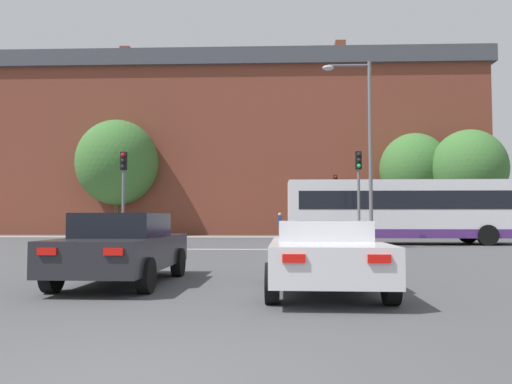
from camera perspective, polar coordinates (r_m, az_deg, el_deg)
stop_line_strip at (r=21.24m, az=-1.05°, el=-6.56°), size 7.77×0.30×0.01m
far_pavement at (r=34.91m, az=0.20°, el=-5.15°), size 68.63×2.50×0.01m
brick_civic_building at (r=47.12m, az=-2.61°, el=4.48°), size 42.19×16.29×17.05m
car_saloon_left at (r=10.57m, az=-14.96°, el=-6.12°), size 2.00×4.31×1.43m
car_roadster_right at (r=9.19m, az=7.83°, el=-7.14°), size 2.11×4.32×1.28m
bus_crossing_lead at (r=26.36m, az=16.57°, el=-2.01°), size 11.74×2.70×3.20m
traffic_light_near_left at (r=22.52m, az=-14.93°, el=0.96°), size 0.26×0.31×4.22m
traffic_light_far_right at (r=34.44m, az=9.08°, el=-0.39°), size 0.26×0.31×4.26m
traffic_light_near_right at (r=22.56m, az=11.66°, el=1.02°), size 0.26×0.31×4.29m
street_lamp_junction at (r=22.41m, az=12.09°, el=6.33°), size 2.15×0.36×8.20m
pedestrian_waiting at (r=34.32m, az=2.74°, el=-3.55°), size 0.26×0.42×1.68m
tree_by_building at (r=39.84m, az=-15.57°, el=3.27°), size 6.24×6.24×8.86m
tree_kerbside at (r=39.04m, az=17.64°, el=2.51°), size 5.09×5.09×7.65m
tree_distant at (r=37.86m, az=23.16°, el=2.49°), size 5.16×5.16×7.49m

